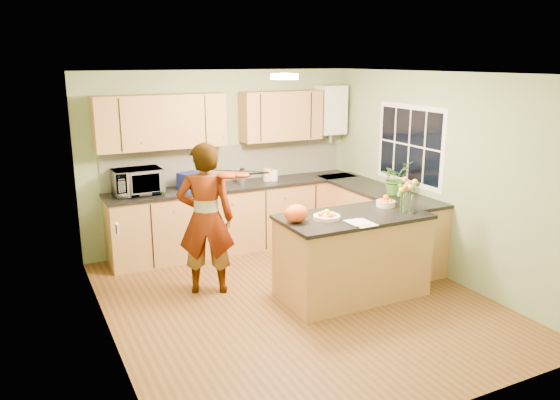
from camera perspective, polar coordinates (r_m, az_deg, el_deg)
name	(u,v)px	position (r m, az deg, el deg)	size (l,w,h in m)	color
floor	(296,301)	(6.25, 1.69, -10.47)	(4.50, 4.50, 0.00)	brown
ceiling	(298,73)	(5.67, 1.88, 13.09)	(4.00, 4.50, 0.02)	white
wall_back	(222,160)	(7.85, -6.04, 4.22)	(4.00, 0.02, 2.50)	#8EA777
wall_front	(446,260)	(4.08, 16.99, -6.04)	(4.00, 0.02, 2.50)	#8EA777
wall_left	(104,216)	(5.22, -17.94, -1.64)	(0.02, 4.50, 2.50)	#8EA777
wall_right	(440,176)	(6.99, 16.40, 2.44)	(0.02, 4.50, 2.50)	#8EA777
back_counter	(238,216)	(7.79, -4.42, -1.71)	(3.64, 0.62, 0.94)	#B87F49
right_counter	(376,222)	(7.62, 10.01, -2.26)	(0.62, 2.24, 0.94)	#B87F49
splashback	(229,163)	(7.88, -5.31, 3.91)	(3.60, 0.02, 0.52)	white
upper_cabinets	(214,119)	(7.54, -6.96, 8.39)	(3.20, 0.34, 0.70)	#B87F49
boiler	(331,110)	(8.36, 5.35, 9.34)	(0.40, 0.30, 0.86)	white
window_right	(409,145)	(7.37, 13.37, 5.61)	(0.01, 1.30, 1.05)	white
light_switch	(117,229)	(4.64, -16.63, -2.89)	(0.02, 0.09, 0.09)	white
ceiling_lamp	(284,76)	(5.94, 0.47, 12.79)	(0.30, 0.30, 0.07)	#FFEABF
peninsula_island	(352,256)	(6.27, 7.56, -5.77)	(1.67, 0.86, 0.96)	#B87F49
fruit_dish	(327,215)	(5.93, 4.91, -1.62)	(0.29, 0.29, 0.10)	beige
orange_bowl	(386,202)	(6.54, 10.98, -0.17)	(0.22, 0.22, 0.13)	beige
flower_vase	(409,185)	(6.26, 13.29, 1.50)	(0.26, 0.26, 0.48)	silver
orange_bag	(296,213)	(5.78, 1.70, -1.40)	(0.26, 0.22, 0.19)	#F75114
papers	(362,223)	(5.83, 8.54, -2.37)	(0.22, 0.31, 0.01)	white
violinist	(206,219)	(6.25, -7.77, -1.97)	(0.64, 0.42, 1.76)	#E8AF8E
violin	(228,175)	(5.98, -5.44, 2.58)	(0.59, 0.24, 0.12)	#501205
microwave	(137,182)	(7.28, -14.68, 1.87)	(0.60, 0.41, 0.33)	white
blue_box	(190,181)	(7.41, -9.38, 1.97)	(0.29, 0.21, 0.23)	navy
kettle	(242,176)	(7.66, -3.98, 2.49)	(0.14, 0.14, 0.27)	#B0B0B4
jar_cream	(267,175)	(7.84, -1.34, 2.65)	(0.12, 0.12, 0.18)	beige
jar_white	(274,175)	(7.86, -0.61, 2.59)	(0.10, 0.10, 0.15)	white
potted_plant	(395,178)	(7.17, 11.96, 2.28)	(0.40, 0.34, 0.44)	#377125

